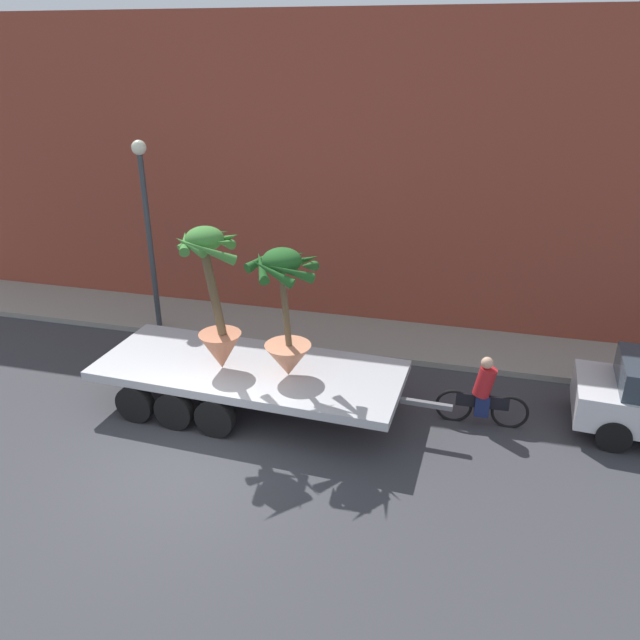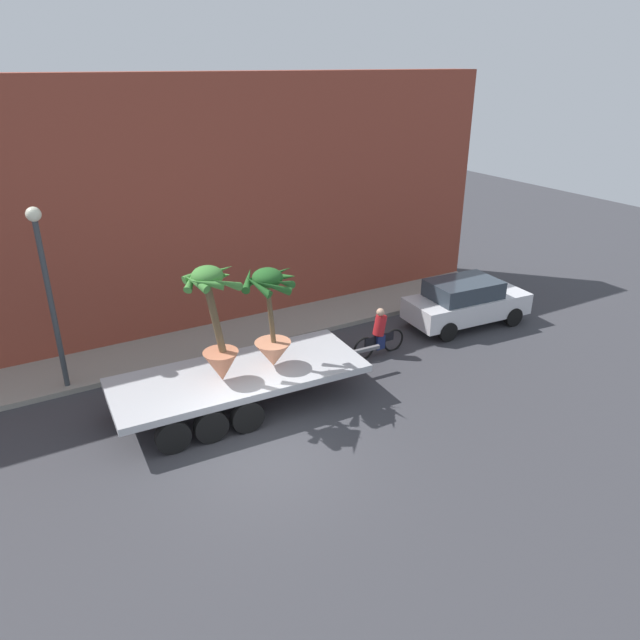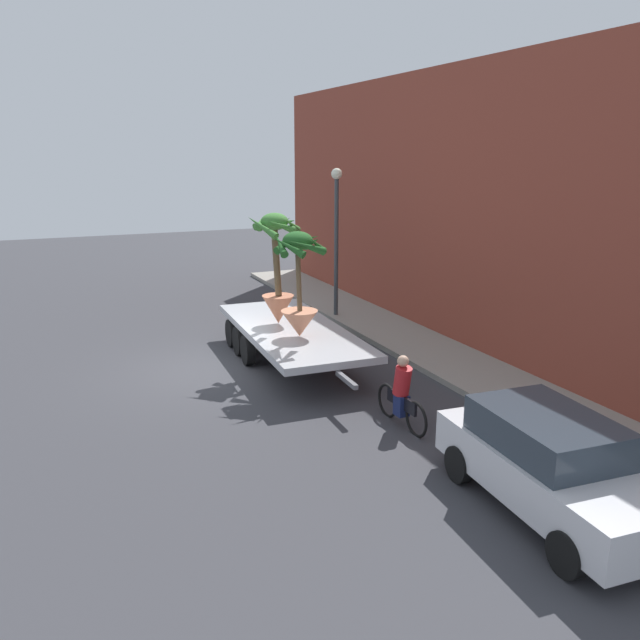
{
  "view_description": "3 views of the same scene",
  "coord_description": "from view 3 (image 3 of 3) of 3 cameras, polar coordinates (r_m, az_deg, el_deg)",
  "views": [
    {
      "loc": [
        4.55,
        -8.2,
        7.02
      ],
      "look_at": [
        1.58,
        3.15,
        1.79
      ],
      "focal_mm": 34.61,
      "sensor_mm": 36.0,
      "label": 1
    },
    {
      "loc": [
        -4.36,
        -9.97,
        8.13
      ],
      "look_at": [
        2.89,
        2.7,
        1.66
      ],
      "focal_mm": 32.96,
      "sensor_mm": 36.0,
      "label": 2
    },
    {
      "loc": [
        15.58,
        -3.58,
        5.47
      ],
      "look_at": [
        1.36,
        2.62,
        1.39
      ],
      "focal_mm": 35.91,
      "sensor_mm": 36.0,
      "label": 3
    }
  ],
  "objects": [
    {
      "name": "sidewalk",
      "position": [
        19.12,
        7.96,
        -1.81
      ],
      "size": [
        24.0,
        2.2,
        0.15
      ],
      "primitive_type": "cube",
      "color": "gray",
      "rests_on": "ground"
    },
    {
      "name": "potted_palm_middle",
      "position": [
        17.11,
        -3.88,
        4.44
      ],
      "size": [
        1.36,
        1.55,
        2.96
      ],
      "color": "#C17251",
      "rests_on": "flatbed_trailer"
    },
    {
      "name": "parked_car",
      "position": [
        10.71,
        19.83,
        -11.92
      ],
      "size": [
        4.24,
        2.03,
        1.58
      ],
      "color": "silver",
      "rests_on": "ground"
    },
    {
      "name": "street_lamp",
      "position": [
        21.12,
        1.47,
        8.63
      ],
      "size": [
        0.36,
        0.36,
        4.83
      ],
      "color": "#383D42",
      "rests_on": "sidewalk"
    },
    {
      "name": "potted_palm_rear",
      "position": [
        15.83,
        -1.89,
        3.07
      ],
      "size": [
        1.51,
        1.49,
        2.63
      ],
      "color": "tan",
      "rests_on": "flatbed_trailer"
    },
    {
      "name": "ground_plane",
      "position": [
        16.9,
        -10.06,
        -4.4
      ],
      "size": [
        60.0,
        60.0,
        0.0
      ],
      "primitive_type": "plane",
      "color": "#38383D"
    },
    {
      "name": "cyclist",
      "position": [
        13.27,
        7.31,
        -6.62
      ],
      "size": [
        1.84,
        0.35,
        1.54
      ],
      "color": "black",
      "rests_on": "ground"
    },
    {
      "name": "flatbed_trailer",
      "position": [
        17.25,
        -2.78,
        -1.08
      ],
      "size": [
        7.38,
        2.75,
        0.98
      ],
      "color": "#B7BABF",
      "rests_on": "ground"
    },
    {
      "name": "building_facade",
      "position": [
        19.36,
        12.73,
        9.79
      ],
      "size": [
        24.0,
        1.2,
        7.85
      ],
      "primitive_type": "cube",
      "color": "brown",
      "rests_on": "ground"
    }
  ]
}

